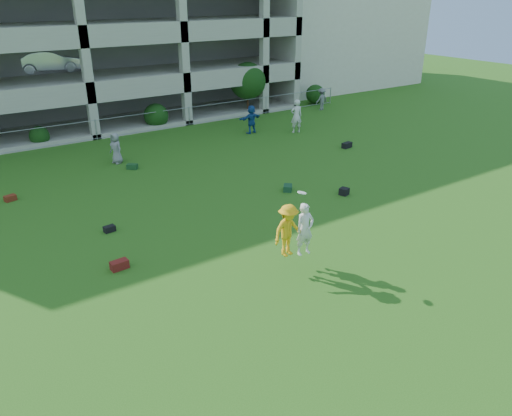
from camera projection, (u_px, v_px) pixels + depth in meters
ground at (301, 289)px, 14.65m from camera, size 100.00×100.00×0.00m
stucco_building at (308, 25)px, 45.63m from camera, size 16.00×14.00×10.00m
bystander_c at (116, 148)px, 24.90m from camera, size 0.71×0.88×1.55m
bystander_d at (251, 119)px, 30.10m from camera, size 1.62×0.67×1.70m
bystander_e at (296, 116)px, 30.16m from camera, size 0.82×0.63×2.01m
bystander_f at (322, 99)px, 35.91m from camera, size 1.06×0.67×1.56m
bag_red_a at (119, 265)px, 15.64m from camera, size 0.57×0.34×0.28m
bag_black_b at (109, 229)px, 18.06m from camera, size 0.43×0.30×0.22m
bag_green_c at (288, 188)px, 21.70m from camera, size 0.59×0.61×0.26m
crate_d at (344, 191)px, 21.27m from camera, size 0.45×0.45×0.30m
bag_black_e at (347, 145)px, 27.55m from camera, size 0.64×0.39×0.30m
bag_red_f at (10, 198)px, 20.68m from camera, size 0.51×0.40×0.24m
bag_green_g at (132, 167)px, 24.32m from camera, size 0.57×0.56×0.25m
frisbee_contest at (293, 230)px, 15.08m from camera, size 1.56×0.75×2.21m
parking_garage at (45, 22)px, 33.25m from camera, size 30.00×14.00×12.00m
fence at (96, 129)px, 28.83m from camera, size 36.06×0.06×1.20m
shrub_row at (163, 103)px, 31.34m from camera, size 34.38×2.52×3.50m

